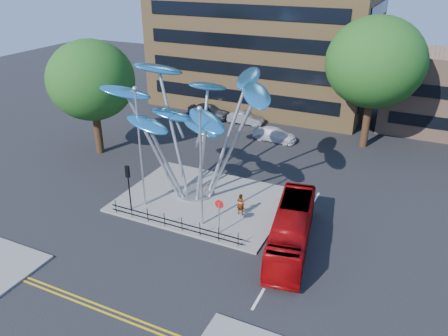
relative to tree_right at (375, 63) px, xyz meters
The scene contains 17 objects.
ground 24.75m from the tree_right, 109.98° to the right, with size 120.00×120.00×0.00m, color black.
traffic_island 20.01m from the tree_right, 119.36° to the right, with size 12.00×9.00×0.15m, color slate.
double_yellow_near 30.21m from the tree_right, 105.95° to the right, with size 40.00×0.12×0.01m, color gold.
double_yellow_far 30.49m from the tree_right, 105.78° to the right, with size 40.00×0.12×0.01m, color gold.
tree_right is the anchor object (origin of this frame).
tree_left 25.09m from the tree_right, 151.39° to the right, with size 7.60×7.60×10.32m.
leaf_sculpture 18.37m from the tree_right, 123.31° to the right, with size 12.72×9.54×9.51m.
street_lamp_left 22.49m from the tree_right, 124.05° to the right, with size 0.36×0.36×8.80m.
street_lamp_right 20.64m from the tree_right, 111.54° to the right, with size 0.36×0.36×8.30m.
traffic_light_island 24.06m from the tree_right, 123.69° to the right, with size 0.28×0.18×3.42m.
no_entry_sign_island 21.31m from the tree_right, 107.12° to the right, with size 0.60×0.10×2.45m.
pedestrian_railing_front 23.43m from the tree_right, 113.91° to the right, with size 10.00×0.06×1.00m.
red_bus 19.97m from the tree_right, 94.27° to the right, with size 2.11×9.03×2.51m, color #9A0709.
pedestrian 19.08m from the tree_right, 108.62° to the right, with size 0.59×0.38×1.60m, color gray.
parked_car_left 18.71m from the tree_right, behind, with size 1.95×4.86×1.66m, color #3E4145.
parked_car_mid 14.76m from the tree_right, behind, with size 1.38×3.94×1.30m, color #B2B4BA.
parked_car_right 11.31m from the tree_right, 164.42° to the right, with size 1.79×4.41×1.28m, color silver.
Camera 1 is at (12.51, -18.97, 16.34)m, focal length 35.00 mm.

